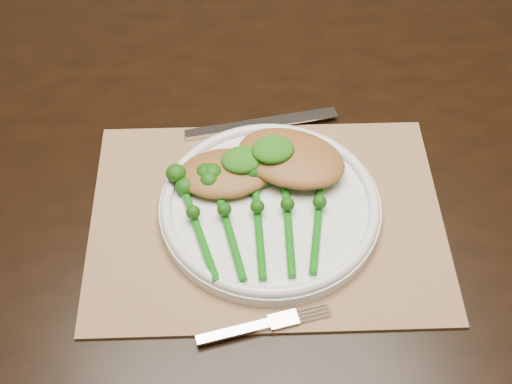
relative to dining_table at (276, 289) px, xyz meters
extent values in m
plane|color=brown|center=(0.01, -0.01, -0.38)|extent=(4.00, 4.00, 0.00)
cube|color=black|center=(0.00, 0.00, 0.35)|extent=(1.71, 1.11, 0.04)
cube|color=#946E4B|center=(-0.05, -0.12, 0.37)|extent=(0.48, 0.38, 0.00)
cylinder|color=white|center=(-0.04, -0.11, 0.38)|extent=(0.27, 0.27, 0.02)
torus|color=white|center=(-0.04, -0.11, 0.39)|extent=(0.27, 0.27, 0.01)
cube|color=silver|center=(-0.08, 0.03, 0.38)|extent=(0.08, 0.02, 0.01)
cube|color=silver|center=(0.02, 0.04, 0.38)|extent=(0.13, 0.02, 0.00)
cube|color=silver|center=(-0.11, -0.27, 0.38)|extent=(0.08, 0.02, 0.00)
ellipsoid|color=#8F5C29|center=(-0.09, -0.06, 0.40)|extent=(0.12, 0.09, 0.02)
ellipsoid|color=#8F5C29|center=(0.00, -0.06, 0.41)|extent=(0.17, 0.16, 0.03)
ellipsoid|color=#164D0B|center=(-0.06, -0.06, 0.42)|extent=(0.05, 0.04, 0.02)
ellipsoid|color=#164D0B|center=(-0.03, -0.06, 0.43)|extent=(0.05, 0.05, 0.02)
camera|label=1|loc=(-0.16, -0.64, 1.08)|focal=50.00mm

